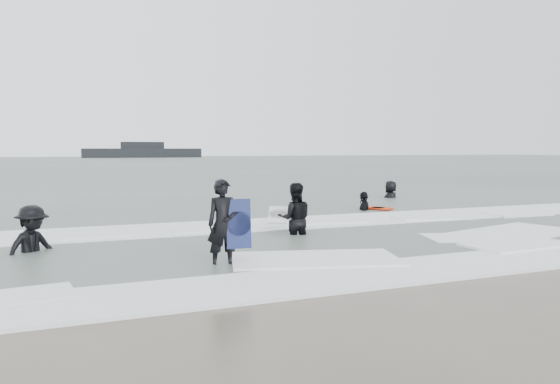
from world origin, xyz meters
name	(u,v)px	position (x,y,z in m)	size (l,w,h in m)	color
ground	(375,267)	(0.00, 0.00, 0.00)	(320.00, 320.00, 0.00)	brown
sea	(102,163)	(0.00, 80.00, 0.06)	(320.00, 320.00, 0.00)	#47544C
surfer_centre	(224,267)	(-2.73, 1.09, 0.00)	(0.63, 0.42, 1.74)	black
surfer_wading	(295,236)	(0.07, 4.13, 0.00)	(0.95, 0.74, 1.96)	black
surfer_breaker	(33,255)	(-6.25, 3.86, 0.00)	(1.25, 0.72, 1.93)	black
surfer_right_near	(364,211)	(4.70, 8.43, 0.00)	(1.10, 0.46, 1.88)	black
surfer_right_far	(391,199)	(8.41, 12.35, 0.00)	(0.97, 0.63, 1.98)	black
surf_foam	(299,237)	(0.00, 3.70, 0.04)	(30.03, 9.06, 0.09)	white
bodyboards	(314,214)	(0.85, 4.57, 0.50)	(8.36, 7.90, 1.25)	#0E1744
vessel_horizon	(143,152)	(13.86, 137.53, 1.52)	(30.22, 5.40, 4.10)	black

